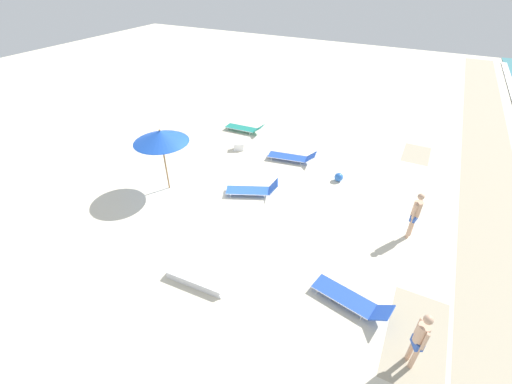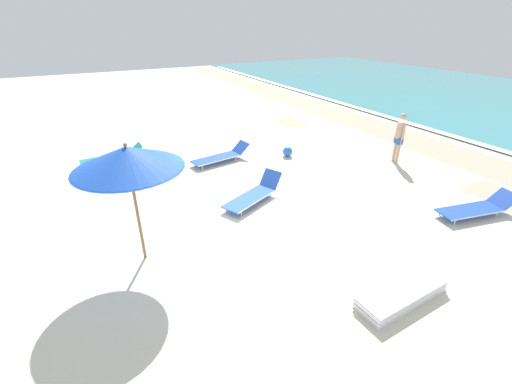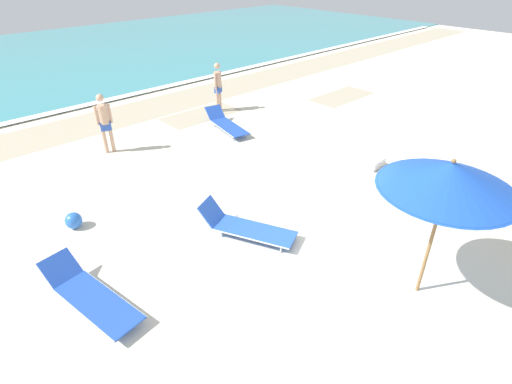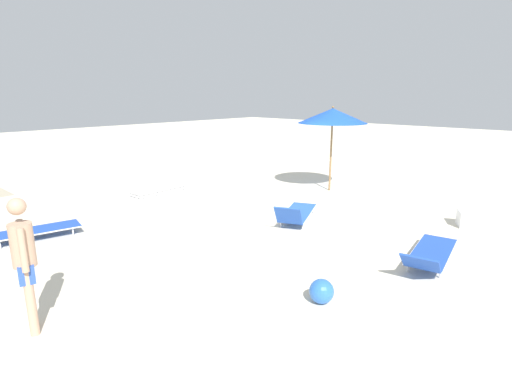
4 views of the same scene
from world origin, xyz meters
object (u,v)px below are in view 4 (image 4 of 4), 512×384
at_px(sun_lounger_near_water_left, 296,213).
at_px(sun_lounger_beside_umbrella, 23,231).
at_px(lounger_stack, 161,190).
at_px(sun_lounger_under_umbrella, 430,254).
at_px(beachgoer_wading_adult, 24,258).
at_px(beach_umbrella, 333,116).
at_px(cooler_box, 466,219).
at_px(beach_ball, 322,291).

bearing_deg(sun_lounger_near_water_left, sun_lounger_beside_umbrella, 30.01).
bearing_deg(lounger_stack, sun_lounger_under_umbrella, 179.30).
bearing_deg(sun_lounger_under_umbrella, sun_lounger_beside_umbrella, 24.56).
relative_size(lounger_stack, beachgoer_wading_adult, 1.07).
xyz_separation_m(beach_umbrella, sun_lounger_under_umbrella, (-4.38, 3.62, -2.09)).
distance_m(sun_lounger_near_water_left, cooler_box, 3.87).
relative_size(beach_umbrella, sun_lounger_near_water_left, 1.23).
bearing_deg(beach_ball, sun_lounger_under_umbrella, -105.66).
distance_m(lounger_stack, beach_ball, 7.49).
height_order(beach_umbrella, beach_ball, beach_umbrella).
bearing_deg(sun_lounger_beside_umbrella, beach_ball, -149.28).
bearing_deg(lounger_stack, beach_umbrella, -134.43).
height_order(beach_umbrella, beachgoer_wading_adult, beach_umbrella).
height_order(sun_lounger_near_water_left, cooler_box, sun_lounger_near_water_left).
xyz_separation_m(sun_lounger_near_water_left, beach_ball, (-2.53, 2.75, -0.04)).
bearing_deg(cooler_box, lounger_stack, 83.50).
bearing_deg(beachgoer_wading_adult, beach_ball, 69.70).
bearing_deg(sun_lounger_beside_umbrella, beachgoer_wading_adult, 175.71).
height_order(sun_lounger_beside_umbrella, beach_ball, sun_lounger_beside_umbrella).
xyz_separation_m(beach_umbrella, sun_lounger_near_water_left, (-1.17, 3.28, -2.08)).
bearing_deg(sun_lounger_near_water_left, beach_umbrella, -94.87).
relative_size(sun_lounger_beside_umbrella, beachgoer_wading_adult, 1.26).
height_order(lounger_stack, beachgoer_wading_adult, beachgoer_wading_adult).
bearing_deg(sun_lounger_near_water_left, cooler_box, -166.44).
bearing_deg(beachgoer_wading_adult, cooler_box, 87.52).
distance_m(beach_ball, cooler_box, 5.16).
distance_m(lounger_stack, sun_lounger_beside_umbrella, 4.36).
xyz_separation_m(sun_lounger_beside_umbrella, beach_ball, (-5.95, -2.04, -0.03)).
bearing_deg(beachgoer_wading_adult, sun_lounger_near_water_left, 108.68).
bearing_deg(beachgoer_wading_adult, sun_lounger_beside_umbrella, -179.57).
bearing_deg(beach_ball, beach_umbrella, -58.44).
distance_m(sun_lounger_near_water_left, beach_ball, 3.74).
relative_size(sun_lounger_beside_umbrella, sun_lounger_near_water_left, 1.05).
xyz_separation_m(sun_lounger_near_water_left, beachgoer_wading_adult, (-0.22, 5.84, 0.78)).
xyz_separation_m(sun_lounger_beside_umbrella, sun_lounger_near_water_left, (-3.41, -4.79, 0.01)).
relative_size(beach_umbrella, beach_ball, 7.19).
height_order(sun_lounger_beside_umbrella, sun_lounger_near_water_left, sun_lounger_near_water_left).
height_order(beachgoer_wading_adult, cooler_box, beachgoer_wading_adult).
distance_m(sun_lounger_under_umbrella, sun_lounger_beside_umbrella, 7.98).
xyz_separation_m(beach_ball, cooler_box, (-0.52, -5.13, 0.01)).
height_order(beach_umbrella, sun_lounger_under_umbrella, beach_umbrella).
xyz_separation_m(beachgoer_wading_adult, beach_ball, (-2.31, -3.09, -0.82)).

